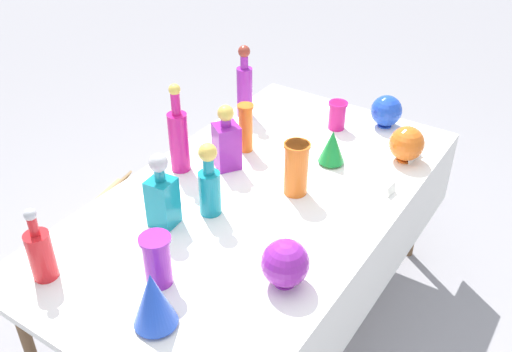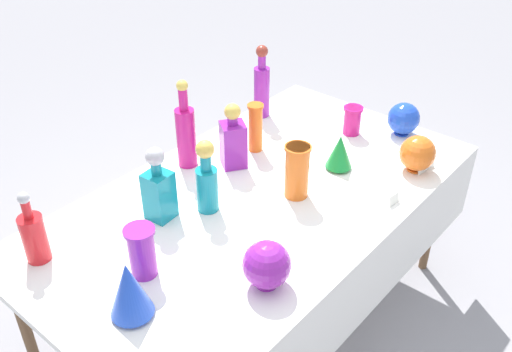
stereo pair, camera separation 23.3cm
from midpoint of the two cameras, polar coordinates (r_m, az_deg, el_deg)
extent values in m
plane|color=gray|center=(2.89, -2.38, -14.41)|extent=(40.00, 40.00, 0.00)
cube|color=white|center=(2.39, -2.78, -2.39)|extent=(1.99, 1.09, 0.03)
cube|color=white|center=(2.30, 8.64, -10.39)|extent=(1.99, 0.01, 0.38)
cylinder|color=brown|center=(3.11, 13.90, -2.58)|extent=(0.04, 0.04, 0.73)
cylinder|color=brown|center=(3.42, 0.14, 2.19)|extent=(0.04, 0.04, 0.73)
cylinder|color=teal|center=(2.26, -7.59, -1.81)|extent=(0.09, 0.09, 0.19)
cylinder|color=teal|center=(2.18, -7.84, 0.96)|extent=(0.04, 0.04, 0.07)
sphere|color=gold|center=(2.15, -7.95, 2.26)|extent=(0.07, 0.07, 0.07)
cylinder|color=#C61972|center=(2.52, -10.35, 3.25)|extent=(0.09, 0.09, 0.28)
cylinder|color=#C61972|center=(2.44, -10.79, 7.04)|extent=(0.04, 0.04, 0.10)
sphere|color=gold|center=(2.41, -10.95, 8.41)|extent=(0.05, 0.05, 0.05)
cylinder|color=red|center=(2.13, -23.69, -7.44)|extent=(0.09, 0.09, 0.19)
cylinder|color=red|center=(2.05, -24.48, -4.72)|extent=(0.03, 0.03, 0.07)
sphere|color=#B2B2B7|center=(2.02, -24.80, -3.64)|extent=(0.04, 0.04, 0.04)
cylinder|color=purple|center=(2.95, -3.43, 8.29)|extent=(0.08, 0.08, 0.26)
cylinder|color=purple|center=(2.88, -3.54, 11.29)|extent=(0.04, 0.04, 0.07)
sphere|color=maroon|center=(2.86, -3.58, 12.28)|extent=(0.06, 0.06, 0.06)
cube|color=purple|center=(2.53, -5.58, 2.88)|extent=(0.15, 0.15, 0.21)
cylinder|color=purple|center=(2.47, -5.74, 5.35)|extent=(0.05, 0.05, 0.04)
sphere|color=gold|center=(2.45, -5.79, 6.20)|extent=(0.07, 0.07, 0.07)
cube|color=teal|center=(2.22, -12.28, -2.69)|extent=(0.11, 0.11, 0.20)
cylinder|color=teal|center=(2.15, -12.69, 0.08)|extent=(0.04, 0.04, 0.06)
sphere|color=#B2B2B7|center=(2.13, -12.85, 1.19)|extent=(0.07, 0.07, 0.07)
cylinder|color=purple|center=(1.97, -13.24, -8.36)|extent=(0.09, 0.09, 0.20)
cylinder|color=purple|center=(1.92, -13.59, -6.31)|extent=(0.11, 0.11, 0.01)
cylinder|color=orange|center=(2.64, -3.57, 4.75)|extent=(0.07, 0.07, 0.24)
cylinder|color=orange|center=(2.59, -3.65, 6.91)|extent=(0.08, 0.08, 0.01)
cylinder|color=orange|center=(2.34, 1.21, 0.65)|extent=(0.10, 0.10, 0.24)
cylinder|color=orange|center=(2.28, 1.24, 3.01)|extent=(0.11, 0.11, 0.01)
cylinder|color=#C61972|center=(2.86, 5.82, 5.98)|extent=(0.08, 0.08, 0.14)
cylinder|color=#C61972|center=(2.83, 5.90, 7.15)|extent=(0.10, 0.10, 0.01)
cylinder|color=#198C38|center=(2.60, 4.97, 1.32)|extent=(0.07, 0.07, 0.01)
cone|color=#198C38|center=(2.56, 5.06, 2.90)|extent=(0.12, 0.12, 0.15)
cylinder|color=blue|center=(1.90, -13.51, -14.26)|extent=(0.07, 0.07, 0.01)
cone|color=blue|center=(1.83, -13.95, -11.99)|extent=(0.14, 0.14, 0.20)
cylinder|color=purple|center=(1.98, -0.53, -10.68)|extent=(0.07, 0.07, 0.01)
sphere|color=purple|center=(1.92, -0.54, -8.83)|extent=(0.17, 0.17, 0.17)
cylinder|color=blue|center=(2.95, 10.52, 4.96)|extent=(0.07, 0.07, 0.01)
sphere|color=blue|center=(2.91, 10.69, 6.37)|extent=(0.16, 0.16, 0.16)
cylinder|color=orange|center=(2.68, 12.21, 1.58)|extent=(0.07, 0.07, 0.01)
sphere|color=orange|center=(2.63, 12.43, 3.12)|extent=(0.16, 0.16, 0.16)
cube|color=white|center=(2.66, 12.94, 1.63)|extent=(0.06, 0.02, 0.03)
cube|color=white|center=(2.71, 13.56, 2.12)|extent=(0.05, 0.03, 0.04)
cube|color=white|center=(2.42, 10.73, -1.45)|extent=(0.06, 0.02, 0.04)
cube|color=tan|center=(3.37, -14.88, -4.81)|extent=(0.55, 0.47, 0.24)
cube|color=tan|center=(3.35, -16.65, -1.93)|extent=(0.44, 0.15, 0.09)
camera|label=1|loc=(0.12, -92.86, -1.90)|focal=40.00mm
camera|label=2|loc=(0.12, 87.14, 1.90)|focal=40.00mm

